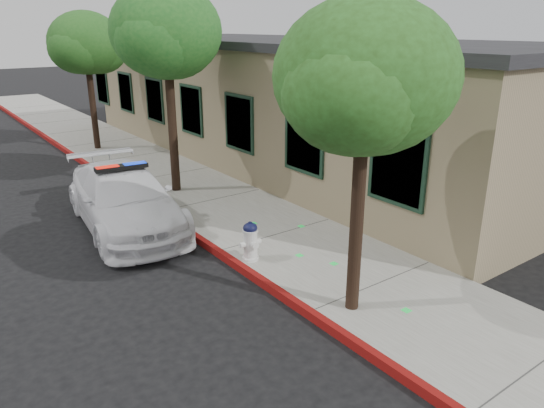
{
  "coord_description": "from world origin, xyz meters",
  "views": [
    {
      "loc": [
        -4.88,
        -5.61,
        4.69
      ],
      "look_at": [
        0.99,
        2.39,
        1.18
      ],
      "focal_mm": 33.53,
      "sensor_mm": 36.0,
      "label": 1
    }
  ],
  "objects_px": {
    "street_tree_far": "(87,46)",
    "fire_hydrant": "(250,241)",
    "street_tree_mid": "(166,36)",
    "clapboard_building": "(291,100)",
    "street_tree_near": "(366,84)",
    "police_car": "(125,199)"
  },
  "relations": [
    {
      "from": "clapboard_building",
      "to": "street_tree_far",
      "type": "bearing_deg",
      "value": 137.73
    },
    {
      "from": "street_tree_near",
      "to": "street_tree_far",
      "type": "relative_size",
      "value": 0.99
    },
    {
      "from": "fire_hydrant",
      "to": "street_tree_mid",
      "type": "distance_m",
      "value": 6.52
    },
    {
      "from": "police_car",
      "to": "fire_hydrant",
      "type": "bearing_deg",
      "value": -64.25
    },
    {
      "from": "clapboard_building",
      "to": "street_tree_near",
      "type": "xyz_separation_m",
      "value": [
        -5.98,
        -9.32,
        1.74
      ]
    },
    {
      "from": "clapboard_building",
      "to": "police_car",
      "type": "height_order",
      "value": "clapboard_building"
    },
    {
      "from": "street_tree_far",
      "to": "fire_hydrant",
      "type": "bearing_deg",
      "value": -93.87
    },
    {
      "from": "clapboard_building",
      "to": "street_tree_far",
      "type": "distance_m",
      "value": 7.71
    },
    {
      "from": "street_tree_near",
      "to": "street_tree_far",
      "type": "distance_m",
      "value": 14.37
    },
    {
      "from": "clapboard_building",
      "to": "police_car",
      "type": "relative_size",
      "value": 3.99
    },
    {
      "from": "fire_hydrant",
      "to": "street_tree_mid",
      "type": "xyz_separation_m",
      "value": [
        0.88,
        5.2,
        3.84
      ]
    },
    {
      "from": "street_tree_mid",
      "to": "street_tree_far",
      "type": "xyz_separation_m",
      "value": [
        -0.08,
        6.59,
        -0.45
      ]
    },
    {
      "from": "police_car",
      "to": "street_tree_far",
      "type": "relative_size",
      "value": 1.04
    },
    {
      "from": "street_tree_near",
      "to": "clapboard_building",
      "type": "bearing_deg",
      "value": 57.29
    },
    {
      "from": "street_tree_near",
      "to": "street_tree_far",
      "type": "xyz_separation_m",
      "value": [
        0.44,
        14.36,
        0.08
      ]
    },
    {
      "from": "clapboard_building",
      "to": "fire_hydrant",
      "type": "height_order",
      "value": "clapboard_building"
    },
    {
      "from": "police_car",
      "to": "street_tree_far",
      "type": "distance_m",
      "value": 9.07
    },
    {
      "from": "clapboard_building",
      "to": "street_tree_mid",
      "type": "xyz_separation_m",
      "value": [
        -5.46,
        -1.55,
        2.28
      ]
    },
    {
      "from": "street_tree_near",
      "to": "fire_hydrant",
      "type": "bearing_deg",
      "value": 97.95
    },
    {
      "from": "clapboard_building",
      "to": "fire_hydrant",
      "type": "xyz_separation_m",
      "value": [
        -6.34,
        -6.75,
        -1.56
      ]
    },
    {
      "from": "fire_hydrant",
      "to": "street_tree_far",
      "type": "xyz_separation_m",
      "value": [
        0.8,
        11.79,
        3.39
      ]
    },
    {
      "from": "police_car",
      "to": "street_tree_near",
      "type": "relative_size",
      "value": 1.05
    }
  ]
}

